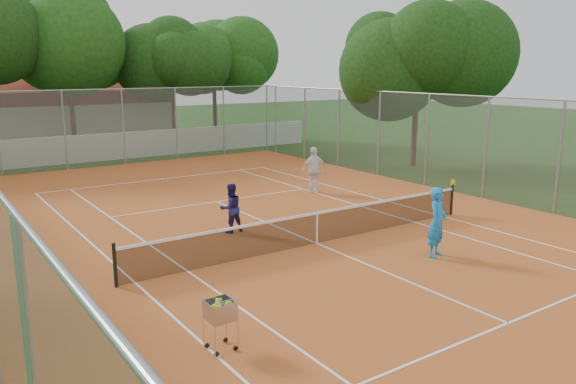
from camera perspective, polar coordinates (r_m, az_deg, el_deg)
ground at (r=16.60m, az=2.94°, el=-5.31°), size 120.00×120.00×0.00m
court_pad at (r=16.60m, az=2.94°, el=-5.28°), size 18.00×34.00×0.02m
court_lines at (r=16.59m, az=2.94°, el=-5.24°), size 10.98×23.78×0.01m
tennis_net at (r=16.45m, az=2.96°, el=-3.62°), size 11.88×0.10×0.98m
perimeter_fence at (r=16.10m, az=3.01°, el=1.48°), size 18.00×34.00×4.00m
boundary_wall at (r=33.26m, az=-17.32°, el=4.46°), size 26.00×0.30×1.50m
clubhouse at (r=42.34m, az=-24.14°, el=7.52°), size 16.40×9.00×4.40m
tropical_trees at (r=35.86m, az=-19.23°, el=11.70°), size 29.00×19.00×10.00m
player_near at (r=15.74m, az=14.93°, el=-2.99°), size 0.83×0.70×1.93m
player_far_left at (r=17.60m, az=-5.84°, el=-1.64°), size 0.75×0.59×1.55m
player_far_right at (r=23.14m, az=2.67°, el=2.27°), size 1.18×0.64×1.90m
ball_hopper at (r=10.52m, az=-6.88°, el=-13.09°), size 0.57×0.57×1.05m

